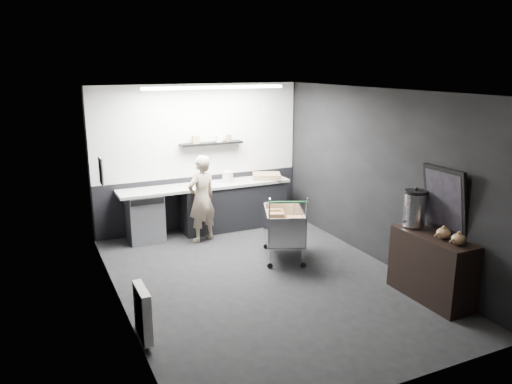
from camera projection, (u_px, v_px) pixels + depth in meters
name	position (u px, v px, depth m)	size (l,w,h in m)	color
floor	(263.00, 280.00, 7.25)	(5.50, 5.50, 0.00)	black
ceiling	(264.00, 91.00, 6.57)	(5.50, 5.50, 0.00)	silver
wall_back	(199.00, 157.00, 9.32)	(5.50, 5.50, 0.00)	black
wall_front	(397.00, 258.00, 4.50)	(5.50, 5.50, 0.00)	black
wall_left	(117.00, 207.00, 6.09)	(5.50, 5.50, 0.00)	black
wall_right	(379.00, 177.00, 7.73)	(5.50, 5.50, 0.00)	black
kitchen_wall_panel	(199.00, 131.00, 9.18)	(3.95, 0.02, 1.70)	silver
dado_panel	(201.00, 201.00, 9.52)	(3.95, 0.02, 1.00)	black
floating_shelf	(211.00, 143.00, 9.22)	(1.20, 0.22, 0.04)	black
wall_clock	(267.00, 111.00, 9.67)	(0.20, 0.20, 0.03)	white
poster	(101.00, 171.00, 7.19)	(0.02, 0.30, 0.40)	white
poster_red_band	(101.00, 166.00, 7.17)	(0.01, 0.22, 0.10)	red
radiator	(143.00, 313.00, 5.57)	(0.10, 0.50, 0.60)	white
ceiling_strip	(215.00, 87.00, 8.20)	(2.40, 0.20, 0.04)	white
prep_counter	(213.00, 207.00, 9.31)	(3.20, 0.61, 0.90)	black
person	(202.00, 199.00, 8.69)	(0.56, 0.37, 1.54)	beige
shopping_cart	(284.00, 227.00, 7.95)	(0.93, 1.20, 1.09)	silver
sideboard	(431.00, 258.00, 6.58)	(0.51, 1.18, 1.77)	black
fire_extinguisher	(143.00, 305.00, 5.99)	(0.15, 0.15, 0.49)	#AF0B1A
cardboard_box	(266.00, 176.00, 9.59)	(0.52, 0.40, 0.10)	olive
pink_tub	(228.00, 177.00, 9.30)	(0.20, 0.20, 0.20)	beige
white_container	(204.00, 181.00, 9.06)	(0.20, 0.16, 0.18)	white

